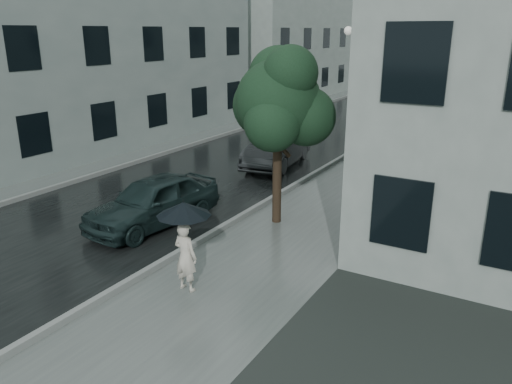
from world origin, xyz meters
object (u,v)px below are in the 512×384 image
Objects in this scene: pedestrian at (186,257)px; car_far at (277,148)px; lamp_post at (355,88)px; car_near at (153,201)px; street_tree at (280,101)px.

pedestrian is 0.34× the size of car_far.
car_far is (-2.52, -1.64, -2.32)m from lamp_post.
car_far is (-3.11, 9.92, -0.03)m from pedestrian.
lamp_post is 1.30× the size of car_near.
lamp_post reaches higher than car_near.
lamp_post is at bearing 93.09° from street_tree.
street_tree is (-0.21, 4.50, 2.65)m from pedestrian.
lamp_post reaches higher than street_tree.
street_tree is 6.71m from car_far.
pedestrian is at bearing -91.22° from lamp_post.
car_far reaches higher than car_near.
pedestrian reaches higher than car_far.
pedestrian reaches higher than car_near.
lamp_post is at bearing -83.01° from pedestrian.
lamp_post reaches higher than car_far.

